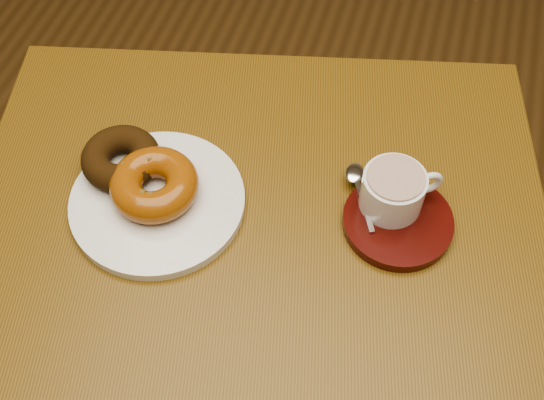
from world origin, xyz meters
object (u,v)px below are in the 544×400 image
(cafe_table, at_px, (259,250))
(donut_plate, at_px, (158,202))
(saucer, at_px, (398,222))
(coffee_cup, at_px, (394,190))

(cafe_table, bearing_deg, donut_plate, -177.34)
(donut_plate, relative_size, saucer, 1.62)
(cafe_table, relative_size, donut_plate, 3.78)
(cafe_table, relative_size, saucer, 6.13)
(coffee_cup, bearing_deg, saucer, -86.18)
(cafe_table, height_order, coffee_cup, coffee_cup)
(donut_plate, distance_m, coffee_cup, 0.30)
(donut_plate, bearing_deg, cafe_table, 15.47)
(saucer, bearing_deg, donut_plate, -169.88)
(donut_plate, relative_size, coffee_cup, 2.28)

